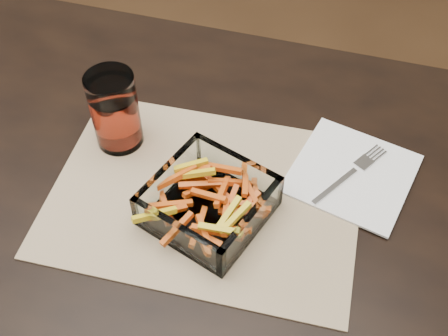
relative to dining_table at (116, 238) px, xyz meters
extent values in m
cube|color=black|center=(0.00, 0.00, 0.07)|extent=(1.60, 0.90, 0.03)
cube|color=tan|center=(0.13, 0.06, 0.09)|extent=(0.47, 0.35, 0.00)
cube|color=white|center=(0.15, 0.03, 0.10)|extent=(0.19, 0.19, 0.01)
cube|color=white|center=(0.17, 0.09, 0.12)|extent=(0.15, 0.06, 0.06)
cube|color=white|center=(0.13, -0.04, 0.12)|extent=(0.15, 0.06, 0.06)
cube|color=white|center=(0.08, 0.05, 0.12)|extent=(0.06, 0.15, 0.06)
cube|color=white|center=(0.22, 0.00, 0.12)|extent=(0.06, 0.15, 0.06)
cylinder|color=white|center=(-0.03, 0.12, 0.16)|extent=(0.07, 0.07, 0.13)
cylinder|color=#A82A18|center=(-0.03, 0.12, 0.14)|extent=(0.06, 0.06, 0.08)
cube|color=white|center=(0.34, 0.16, 0.09)|extent=(0.21, 0.21, 0.00)
cube|color=silver|center=(0.31, 0.12, 0.10)|extent=(0.06, 0.09, 0.00)
cube|color=silver|center=(0.35, 0.18, 0.10)|extent=(0.03, 0.03, 0.00)
cube|color=silver|center=(0.36, 0.21, 0.10)|extent=(0.02, 0.03, 0.00)
cube|color=silver|center=(0.36, 0.20, 0.10)|extent=(0.02, 0.03, 0.00)
cube|color=silver|center=(0.37, 0.20, 0.10)|extent=(0.02, 0.03, 0.00)
cube|color=silver|center=(0.37, 0.20, 0.10)|extent=(0.02, 0.03, 0.00)
camera|label=1|loc=(0.30, -0.41, 0.75)|focal=45.00mm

